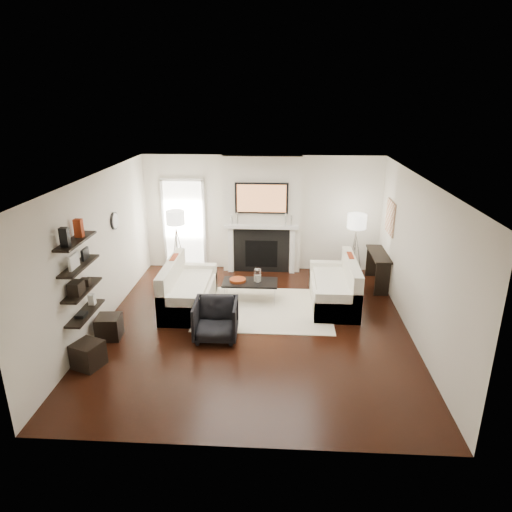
# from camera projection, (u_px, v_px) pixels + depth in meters

# --- Properties ---
(room_envelope) EXTENTS (6.00, 6.00, 6.00)m
(room_envelope) POSITION_uv_depth(u_px,v_px,m) (254.00, 257.00, 7.81)
(room_envelope) COLOR black
(room_envelope) RESTS_ON ground
(chimney_breast) EXTENTS (1.80, 0.25, 2.70)m
(chimney_breast) POSITION_uv_depth(u_px,v_px,m) (262.00, 215.00, 10.52)
(chimney_breast) COLOR silver
(chimney_breast) RESTS_ON floor
(fireplace_surround) EXTENTS (1.30, 0.02, 1.04)m
(fireplace_surround) POSITION_uv_depth(u_px,v_px,m) (261.00, 251.00, 10.67)
(fireplace_surround) COLOR black
(fireplace_surround) RESTS_ON floor
(firebox) EXTENTS (0.75, 0.02, 0.65)m
(firebox) POSITION_uv_depth(u_px,v_px,m) (261.00, 254.00, 10.69)
(firebox) COLOR black
(firebox) RESTS_ON floor
(mantel_pilaster_l) EXTENTS (0.12, 0.08, 1.10)m
(mantel_pilaster_l) POSITION_uv_depth(u_px,v_px,m) (231.00, 249.00, 10.67)
(mantel_pilaster_l) COLOR white
(mantel_pilaster_l) RESTS_ON floor
(mantel_pilaster_r) EXTENTS (0.12, 0.08, 1.10)m
(mantel_pilaster_r) POSITION_uv_depth(u_px,v_px,m) (292.00, 251.00, 10.59)
(mantel_pilaster_r) COLOR white
(mantel_pilaster_r) RESTS_ON floor
(mantel_shelf) EXTENTS (1.70, 0.18, 0.07)m
(mantel_shelf) POSITION_uv_depth(u_px,v_px,m) (261.00, 227.00, 10.42)
(mantel_shelf) COLOR white
(mantel_shelf) RESTS_ON chimney_breast
(tv_body) EXTENTS (1.20, 0.06, 0.70)m
(tv_body) POSITION_uv_depth(u_px,v_px,m) (262.00, 198.00, 10.23)
(tv_body) COLOR black
(tv_body) RESTS_ON chimney_breast
(tv_screen) EXTENTS (1.10, 0.00, 0.62)m
(tv_screen) POSITION_uv_depth(u_px,v_px,m) (262.00, 198.00, 10.20)
(tv_screen) COLOR #BF723F
(tv_screen) RESTS_ON tv_body
(candlestick_l_tall) EXTENTS (0.04, 0.04, 0.30)m
(candlestick_l_tall) POSITION_uv_depth(u_px,v_px,m) (237.00, 218.00, 10.40)
(candlestick_l_tall) COLOR silver
(candlestick_l_tall) RESTS_ON mantel_shelf
(candlestick_l_short) EXTENTS (0.04, 0.04, 0.24)m
(candlestick_l_short) POSITION_uv_depth(u_px,v_px,m) (232.00, 220.00, 10.42)
(candlestick_l_short) COLOR silver
(candlestick_l_short) RESTS_ON mantel_shelf
(candlestick_r_tall) EXTENTS (0.04, 0.04, 0.30)m
(candlestick_r_tall) POSITION_uv_depth(u_px,v_px,m) (286.00, 219.00, 10.34)
(candlestick_r_tall) COLOR silver
(candlestick_r_tall) RESTS_ON mantel_shelf
(candlestick_r_short) EXTENTS (0.04, 0.04, 0.24)m
(candlestick_r_short) POSITION_uv_depth(u_px,v_px,m) (291.00, 221.00, 10.34)
(candlestick_r_short) COLOR silver
(candlestick_r_short) RESTS_ON mantel_shelf
(hallway_panel) EXTENTS (0.90, 0.02, 2.10)m
(hallway_panel) POSITION_uv_depth(u_px,v_px,m) (184.00, 225.00, 10.82)
(hallway_panel) COLOR white
(hallway_panel) RESTS_ON floor
(door_trim_l) EXTENTS (0.06, 0.06, 2.16)m
(door_trim_l) POSITION_uv_depth(u_px,v_px,m) (164.00, 225.00, 10.83)
(door_trim_l) COLOR white
(door_trim_l) RESTS_ON floor
(door_trim_r) EXTENTS (0.06, 0.06, 2.16)m
(door_trim_r) POSITION_uv_depth(u_px,v_px,m) (204.00, 226.00, 10.78)
(door_trim_r) COLOR white
(door_trim_r) RESTS_ON floor
(door_trim_top) EXTENTS (1.02, 0.06, 0.06)m
(door_trim_top) POSITION_uv_depth(u_px,v_px,m) (182.00, 180.00, 10.44)
(door_trim_top) COLOR white
(door_trim_top) RESTS_ON wall_back
(rug) EXTENTS (2.60, 2.00, 0.01)m
(rug) POSITION_uv_depth(u_px,v_px,m) (264.00, 309.00, 8.94)
(rug) COLOR #F1E4C6
(rug) RESTS_ON floor
(loveseat_left_base) EXTENTS (0.85, 1.80, 0.42)m
(loveseat_left_base) POSITION_uv_depth(u_px,v_px,m) (189.00, 297.00, 8.98)
(loveseat_left_base) COLOR white
(loveseat_left_base) RESTS_ON floor
(loveseat_left_back) EXTENTS (0.18, 1.80, 0.80)m
(loveseat_left_back) POSITION_uv_depth(u_px,v_px,m) (172.00, 282.00, 8.89)
(loveseat_left_back) COLOR white
(loveseat_left_back) RESTS_ON floor
(loveseat_left_arm_n) EXTENTS (0.85, 0.18, 0.60)m
(loveseat_left_arm_n) POSITION_uv_depth(u_px,v_px,m) (180.00, 311.00, 8.19)
(loveseat_left_arm_n) COLOR white
(loveseat_left_arm_n) RESTS_ON floor
(loveseat_left_arm_s) EXTENTS (0.85, 0.18, 0.60)m
(loveseat_left_arm_s) POSITION_uv_depth(u_px,v_px,m) (197.00, 277.00, 9.71)
(loveseat_left_arm_s) COLOR white
(loveseat_left_arm_s) RESTS_ON floor
(loveseat_left_cushion) EXTENTS (0.63, 1.44, 0.10)m
(loveseat_left_cushion) POSITION_uv_depth(u_px,v_px,m) (191.00, 285.00, 8.89)
(loveseat_left_cushion) COLOR white
(loveseat_left_cushion) RESTS_ON loveseat_left_base
(pillow_left_orange) EXTENTS (0.10, 0.42, 0.42)m
(pillow_left_orange) POSITION_uv_depth(u_px,v_px,m) (175.00, 267.00, 9.11)
(pillow_left_orange) COLOR maroon
(pillow_left_orange) RESTS_ON loveseat_left_cushion
(pillow_left_charcoal) EXTENTS (0.10, 0.40, 0.40)m
(pillow_left_charcoal) POSITION_uv_depth(u_px,v_px,m) (167.00, 278.00, 8.55)
(pillow_left_charcoal) COLOR black
(pillow_left_charcoal) RESTS_ON loveseat_left_cushion
(loveseat_right_base) EXTENTS (0.85, 1.80, 0.42)m
(loveseat_right_base) POSITION_uv_depth(u_px,v_px,m) (333.00, 294.00, 9.12)
(loveseat_right_base) COLOR white
(loveseat_right_base) RESTS_ON floor
(loveseat_right_back) EXTENTS (0.18, 1.80, 0.80)m
(loveseat_right_back) POSITION_uv_depth(u_px,v_px,m) (351.00, 280.00, 8.99)
(loveseat_right_back) COLOR white
(loveseat_right_back) RESTS_ON floor
(loveseat_right_arm_n) EXTENTS (0.85, 0.18, 0.60)m
(loveseat_right_arm_n) POSITION_uv_depth(u_px,v_px,m) (338.00, 308.00, 8.32)
(loveseat_right_arm_n) COLOR white
(loveseat_right_arm_n) RESTS_ON floor
(loveseat_right_arm_s) EXTENTS (0.85, 0.18, 0.60)m
(loveseat_right_arm_s) POSITION_uv_depth(u_px,v_px,m) (330.00, 275.00, 9.85)
(loveseat_right_arm_s) COLOR white
(loveseat_right_arm_s) RESTS_ON floor
(loveseat_right_cushion) EXTENTS (0.63, 1.44, 0.10)m
(loveseat_right_cushion) POSITION_uv_depth(u_px,v_px,m) (331.00, 282.00, 9.03)
(loveseat_right_cushion) COLOR white
(loveseat_right_cushion) RESTS_ON loveseat_right_base
(pillow_right_orange) EXTENTS (0.10, 0.42, 0.42)m
(pillow_right_orange) POSITION_uv_depth(u_px,v_px,m) (350.00, 265.00, 9.20)
(pillow_right_orange) COLOR maroon
(pillow_right_orange) RESTS_ON loveseat_right_cushion
(pillow_right_charcoal) EXTENTS (0.10, 0.40, 0.40)m
(pillow_right_charcoal) POSITION_uv_depth(u_px,v_px,m) (354.00, 276.00, 8.64)
(pillow_right_charcoal) COLOR black
(pillow_right_charcoal) RESTS_ON loveseat_right_cushion
(coffee_table) EXTENTS (1.10, 0.55, 0.04)m
(coffee_table) POSITION_uv_depth(u_px,v_px,m) (250.00, 282.00, 9.18)
(coffee_table) COLOR black
(coffee_table) RESTS_ON floor
(coffee_leg_nw) EXTENTS (0.02, 0.02, 0.38)m
(coffee_leg_nw) POSITION_uv_depth(u_px,v_px,m) (224.00, 296.00, 9.08)
(coffee_leg_nw) COLOR silver
(coffee_leg_nw) RESTS_ON floor
(coffee_leg_ne) EXTENTS (0.02, 0.02, 0.38)m
(coffee_leg_ne) POSITION_uv_depth(u_px,v_px,m) (274.00, 297.00, 9.02)
(coffee_leg_ne) COLOR silver
(coffee_leg_ne) RESTS_ON floor
(coffee_leg_sw) EXTENTS (0.02, 0.02, 0.38)m
(coffee_leg_sw) POSITION_uv_depth(u_px,v_px,m) (227.00, 287.00, 9.49)
(coffee_leg_sw) COLOR silver
(coffee_leg_sw) RESTS_ON floor
(coffee_leg_se) EXTENTS (0.02, 0.02, 0.38)m
(coffee_leg_se) POSITION_uv_depth(u_px,v_px,m) (275.00, 288.00, 9.43)
(coffee_leg_se) COLOR silver
(coffee_leg_se) RESTS_ON floor
(hurricane_glass) EXTENTS (0.14, 0.14, 0.25)m
(hurricane_glass) POSITION_uv_depth(u_px,v_px,m) (258.00, 275.00, 9.12)
(hurricane_glass) COLOR white
(hurricane_glass) RESTS_ON coffee_table
(hurricane_candle) EXTENTS (0.10, 0.10, 0.15)m
(hurricane_candle) POSITION_uv_depth(u_px,v_px,m) (257.00, 278.00, 9.14)
(hurricane_candle) COLOR white
(hurricane_candle) RESTS_ON coffee_table
(copper_bowl) EXTENTS (0.33, 0.33, 0.06)m
(copper_bowl) POSITION_uv_depth(u_px,v_px,m) (238.00, 280.00, 9.18)
(copper_bowl) COLOR #BD4B1F
(copper_bowl) RESTS_ON coffee_table
(armchair) EXTENTS (0.75, 0.70, 0.75)m
(armchair) POSITION_uv_depth(u_px,v_px,m) (216.00, 318.00, 7.78)
(armchair) COLOR black
(armchair) RESTS_ON floor
(lamp_left_post) EXTENTS (0.02, 0.02, 1.20)m
(lamp_left_post) POSITION_uv_depth(u_px,v_px,m) (178.00, 255.00, 10.18)
(lamp_left_post) COLOR silver
(lamp_left_post) RESTS_ON floor
(lamp_left_shade) EXTENTS (0.40, 0.40, 0.30)m
(lamp_left_shade) POSITION_uv_depth(u_px,v_px,m) (175.00, 218.00, 9.90)
(lamp_left_shade) COLOR white
(lamp_left_shade) RESTS_ON lamp_left_post
(lamp_left_leg_a) EXTENTS (0.25, 0.02, 1.23)m
(lamp_left_leg_a) POSITION_uv_depth(u_px,v_px,m) (182.00, 255.00, 10.18)
(lamp_left_leg_a) COLOR silver
(lamp_left_leg_a) RESTS_ON floor
(lamp_left_leg_b) EXTENTS (0.14, 0.22, 1.23)m
(lamp_left_leg_b) POSITION_uv_depth(u_px,v_px,m) (176.00, 253.00, 10.28)
(lamp_left_leg_b) COLOR silver
(lamp_left_leg_b) RESTS_ON floor
(lamp_left_leg_c) EXTENTS (0.14, 0.22, 1.23)m
(lamp_left_leg_c) POSITION_uv_depth(u_px,v_px,m) (174.00, 256.00, 10.10)
(lamp_left_leg_c) COLOR silver
(lamp_left_leg_c) RESTS_ON floor
(lamp_right_post) EXTENTS (0.02, 0.02, 1.20)m
(lamp_right_post) POSITION_uv_depth(u_px,v_px,m) (354.00, 259.00, 9.90)
(lamp_right_post) COLOR silver
(lamp_right_post) RESTS_ON floor
(lamp_right_shade) EXTENTS (0.40, 0.40, 0.30)m
(lamp_right_shade) POSITION_uv_depth(u_px,v_px,m) (357.00, 221.00, 9.62)
(lamp_right_shade) COLOR white
(lamp_right_shade) RESTS_ON lamp_right_post
(lamp_right_leg_a) EXTENTS (0.25, 0.02, 1.23)m
(lamp_right_leg_a) POSITION_uv_depth(u_px,v_px,m) (359.00, 259.00, 9.89)
(lamp_right_leg_a) COLOR silver
(lamp_right_leg_a) RESTS_ON floor
(lamp_right_leg_b) EXTENTS (0.14, 0.22, 1.23)m
(lamp_right_leg_b) POSITION_uv_depth(u_px,v_px,m) (351.00, 258.00, 9.99)
(lamp_right_leg_b) COLOR silver
(lamp_right_leg_b) RESTS_ON floor
(lamp_right_leg_c) EXTENTS (0.14, 0.22, 1.23)m
(lamp_right_leg_c) POSITION_uv_depth(u_px,v_px,m) (352.00, 261.00, 9.81)
(lamp_right_leg_c) COLOR silver
(lamp_right_leg_c) RESTS_ON floor
(console_top) EXTENTS (0.35, 1.20, 0.04)m
(console_top) POSITION_uv_depth(u_px,v_px,m) (379.00, 254.00, 9.83)
(console_top) COLOR black
(console_top) RESTS_ON floor
(console_leg_n) EXTENTS (0.30, 0.04, 0.71)m
(console_leg_n) POSITION_uv_depth(u_px,v_px,m) (382.00, 280.00, 9.44)
(console_leg_n) COLOR black
(console_leg_n) RESTS_ON floor
(console_leg_s) EXTENTS (0.30, 0.04, 0.71)m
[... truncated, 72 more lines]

